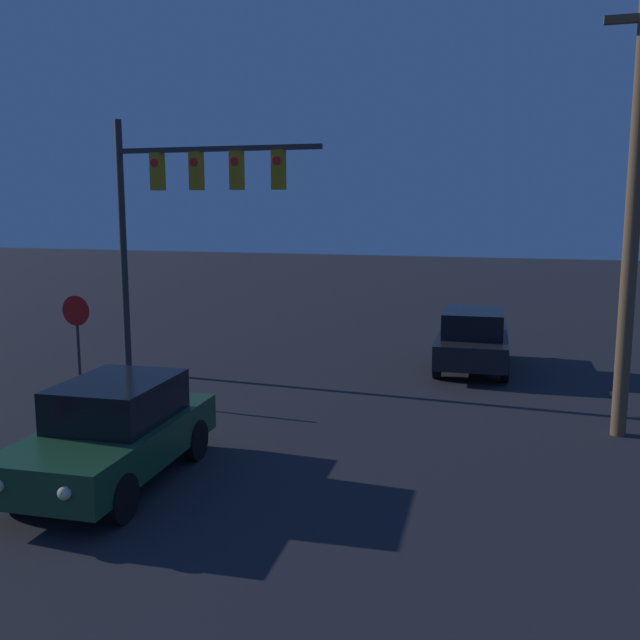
{
  "coord_description": "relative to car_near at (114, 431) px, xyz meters",
  "views": [
    {
      "loc": [
        3.79,
        -0.42,
        4.3
      ],
      "look_at": [
        0.0,
        12.12,
        2.18
      ],
      "focal_mm": 40.0,
      "sensor_mm": 36.0,
      "label": 1
    }
  ],
  "objects": [
    {
      "name": "stop_sign",
      "position": [
        -3.56,
        4.11,
        0.79
      ],
      "size": [
        0.68,
        0.07,
        2.32
      ],
      "color": "#2D2D2D",
      "rests_on": "ground_plane"
    },
    {
      "name": "car_near",
      "position": [
        0.0,
        0.0,
        0.0
      ],
      "size": [
        2.01,
        4.23,
        1.6
      ],
      "rotation": [
        0.0,
        0.0,
        3.2
      ],
      "color": "#1E4728",
      "rests_on": "ground_plane"
    },
    {
      "name": "car_far",
      "position": [
        4.68,
        9.49,
        0.0
      ],
      "size": [
        2.01,
        4.23,
        1.6
      ],
      "rotation": [
        0.0,
        0.0,
        0.06
      ],
      "color": "black",
      "rests_on": "ground_plane"
    },
    {
      "name": "utility_pole",
      "position": [
        7.81,
        4.76,
        3.48
      ],
      "size": [
        1.38,
        0.28,
        8.33
      ],
      "color": "brown",
      "rests_on": "ground_plane"
    },
    {
      "name": "traffic_signal_mast",
      "position": [
        -2.17,
        6.57,
        3.66
      ],
      "size": [
        5.34,
        0.3,
        6.38
      ],
      "color": "#2D2D2D",
      "rests_on": "ground_plane"
    }
  ]
}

